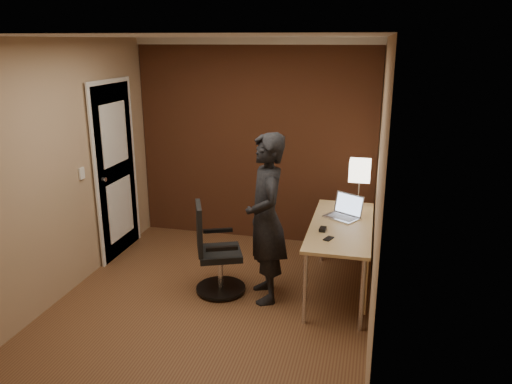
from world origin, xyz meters
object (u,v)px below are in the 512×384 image
Objects in this scene: desk at (348,237)px; desk_lamp at (360,171)px; phone at (328,239)px; laptop at (345,211)px; person at (266,219)px; mouse at (323,229)px; office_chair at (214,255)px.

desk_lamp is (0.06, 0.53, 0.55)m from desk.
phone is (-0.16, -0.41, 0.13)m from desk.
person reaches higher than laptop.
desk_lamp is 0.90m from mouse.
mouse is at bearing 132.60° from phone.
person is at bearing -168.14° from mouse.
person is (-0.54, -0.08, 0.09)m from mouse.
person is at bearing -135.06° from desk_lamp.
person is at bearing -169.26° from phone.
person reaches higher than desk_lamp.
phone reaches higher than desk.
office_chair reaches higher than desk.
mouse is 0.55m from person.
phone is at bearing 56.41° from person.
desk_lamp is at bearing 69.51° from laptop.
laptop is (-0.06, 0.23, 0.19)m from desk.
phone is at bearing -102.97° from desk_lamp.
office_chair is at bearing -156.35° from laptop.
office_chair reaches higher than phone.
mouse is at bearing -136.80° from desk.
mouse is 0.11× the size of office_chair.
office_chair is at bearing -166.23° from desk.
phone is (-0.10, -0.64, -0.06)m from laptop.
desk is 0.77m from desk_lamp.
laptop is 0.48m from mouse.
desk_lamp is at bearing 98.72° from phone.
phone is at bearing -111.00° from desk.
desk_lamp is 0.58× the size of office_chair.
person is (-0.83, -0.83, -0.32)m from desk_lamp.
desk is 2.80× the size of desk_lamp.
desk_lamp reaches higher than phone.
laptop is 0.89m from person.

